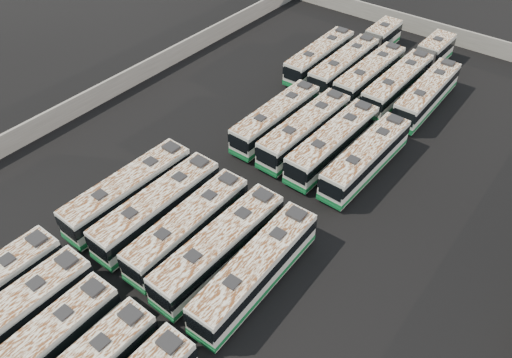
# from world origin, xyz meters

# --- Properties ---
(ground) EXTENTS (140.00, 140.00, 0.00)m
(ground) POSITION_xyz_m (0.00, 0.00, 0.00)
(ground) COLOR black
(ground) RESTS_ON ground
(perimeter_wall) EXTENTS (45.20, 73.20, 2.20)m
(perimeter_wall) POSITION_xyz_m (0.00, 0.00, 1.10)
(perimeter_wall) COLOR slate
(perimeter_wall) RESTS_ON ground
(bus_front_left) EXTENTS (2.64, 11.91, 3.35)m
(bus_front_left) POSITION_xyz_m (-4.51, -21.65, 1.71)
(bus_front_left) COLOR beige
(bus_front_left) RESTS_ON ground
(bus_front_center) EXTENTS (2.53, 11.48, 3.23)m
(bus_front_center) POSITION_xyz_m (-1.28, -21.78, 1.65)
(bus_front_center) COLOR beige
(bus_front_center) RESTS_ON ground
(bus_midfront_far_left) EXTENTS (2.78, 11.91, 3.34)m
(bus_midfront_far_left) POSITION_xyz_m (-7.80, -8.63, 1.71)
(bus_midfront_far_left) COLOR beige
(bus_midfront_far_left) RESTS_ON ground
(bus_midfront_left) EXTENTS (2.59, 11.82, 3.32)m
(bus_midfront_left) POSITION_xyz_m (-4.54, -8.51, 1.70)
(bus_midfront_left) COLOR beige
(bus_midfront_left) RESTS_ON ground
(bus_midfront_center) EXTENTS (2.57, 11.57, 3.25)m
(bus_midfront_center) POSITION_xyz_m (-1.24, -8.51, 1.66)
(bus_midfront_center) COLOR beige
(bus_midfront_center) RESTS_ON ground
(bus_midfront_right) EXTENTS (2.77, 12.04, 3.38)m
(bus_midfront_right) POSITION_xyz_m (2.01, -8.61, 1.73)
(bus_midfront_right) COLOR beige
(bus_midfront_right) RESTS_ON ground
(bus_midfront_far_right) EXTENTS (2.79, 11.99, 3.36)m
(bus_midfront_far_right) POSITION_xyz_m (5.36, -8.65, 1.72)
(bus_midfront_far_right) COLOR beige
(bus_midfront_far_right) RESTS_ON ground
(bus_midback_left) EXTENTS (2.57, 11.49, 3.23)m
(bus_midback_left) POSITION_xyz_m (-4.47, 7.14, 1.65)
(bus_midback_left) COLOR beige
(bus_midback_left) RESTS_ON ground
(bus_midback_center) EXTENTS (2.79, 11.92, 3.34)m
(bus_midback_center) POSITION_xyz_m (-1.15, 7.20, 1.71)
(bus_midback_center) COLOR beige
(bus_midback_center) RESTS_ON ground
(bus_midback_right) EXTENTS (2.82, 12.03, 3.38)m
(bus_midback_right) POSITION_xyz_m (2.02, 7.07, 1.73)
(bus_midback_right) COLOR beige
(bus_midback_right) RESTS_ON ground
(bus_midback_far_right) EXTENTS (2.73, 11.77, 3.30)m
(bus_midback_far_right) POSITION_xyz_m (5.40, 7.05, 1.69)
(bus_midback_far_right) COLOR beige
(bus_midback_far_right) RESTS_ON ground
(bus_back_far_left) EXTENTS (2.63, 11.60, 3.26)m
(bus_back_far_left) POSITION_xyz_m (-7.82, 20.26, 1.67)
(bus_back_far_left) COLOR beige
(bus_back_far_left) RESTS_ON ground
(bus_back_left) EXTENTS (2.63, 18.16, 3.29)m
(bus_back_left) POSITION_xyz_m (-4.53, 23.29, 1.68)
(bus_back_left) COLOR beige
(bus_back_left) RESTS_ON ground
(bus_back_center) EXTENTS (2.65, 11.72, 3.29)m
(bus_back_center) POSITION_xyz_m (-1.28, 20.16, 1.68)
(bus_back_center) COLOR beige
(bus_back_center) RESTS_ON ground
(bus_back_right) EXTENTS (2.75, 18.52, 3.35)m
(bus_back_right) POSITION_xyz_m (2.05, 23.37, 1.71)
(bus_back_right) COLOR beige
(bus_back_right) RESTS_ON ground
(bus_back_far_right) EXTENTS (2.65, 11.79, 3.31)m
(bus_back_far_right) POSITION_xyz_m (5.32, 20.23, 1.69)
(bus_back_far_right) COLOR beige
(bus_back_far_right) RESTS_ON ground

